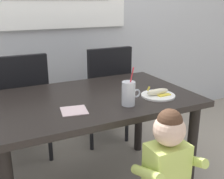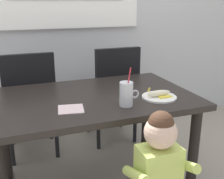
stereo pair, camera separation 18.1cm
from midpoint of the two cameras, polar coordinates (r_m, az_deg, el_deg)
dining_table at (r=1.91m, az=-6.97°, el=-4.45°), size 1.37×0.86×0.74m
dining_chair_left at (r=2.45m, az=-20.28°, el=-2.62°), size 0.44×0.44×0.96m
dining_chair_right at (r=2.64m, az=-3.48°, el=-0.07°), size 0.44×0.44×0.96m
toddler_standing at (r=1.53m, az=7.88°, el=-15.08°), size 0.33×0.24×0.84m
milk_cup at (r=1.69m, az=0.40°, el=-1.15°), size 0.13×0.09×0.25m
snack_plate at (r=1.88m, az=6.79°, el=-1.27°), size 0.23×0.23×0.01m
peeled_banana at (r=1.87m, az=6.76°, el=-0.55°), size 0.17×0.11×0.07m
paper_napkin at (r=1.65m, az=-11.01°, el=-4.37°), size 0.17×0.17×0.00m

